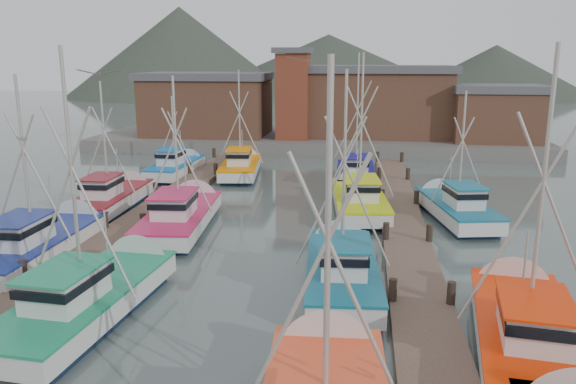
# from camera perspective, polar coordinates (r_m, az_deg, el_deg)

# --- Properties ---
(ground) EXTENTS (260.00, 260.00, 0.00)m
(ground) POSITION_cam_1_polar(r_m,az_deg,el_deg) (22.97, -5.03, -8.96)
(ground) COLOR #50605C
(ground) RESTS_ON ground
(dock_left) EXTENTS (2.30, 46.00, 1.50)m
(dock_left) POSITION_cam_1_polar(r_m,az_deg,el_deg) (28.71, -17.02, -4.45)
(dock_left) COLOR #4F3B30
(dock_left) RESTS_ON ground
(dock_right) EXTENTS (2.30, 46.00, 1.50)m
(dock_right) POSITION_cam_1_polar(r_m,az_deg,el_deg) (26.25, 12.14, -5.82)
(dock_right) COLOR #4F3B30
(dock_right) RESTS_ON ground
(quay) EXTENTS (44.00, 16.00, 1.20)m
(quay) POSITION_cam_1_polar(r_m,az_deg,el_deg) (58.47, 2.96, 5.36)
(quay) COLOR slate
(quay) RESTS_ON ground
(shed_left) EXTENTS (12.72, 8.48, 6.20)m
(shed_left) POSITION_cam_1_polar(r_m,az_deg,el_deg) (58.07, -8.18, 8.90)
(shed_left) COLOR brown
(shed_left) RESTS_ON quay
(shed_center) EXTENTS (14.84, 9.54, 6.90)m
(shed_center) POSITION_cam_1_polar(r_m,az_deg,el_deg) (57.86, 9.01, 9.20)
(shed_center) COLOR brown
(shed_center) RESTS_ON quay
(shed_right) EXTENTS (8.48, 6.36, 5.20)m
(shed_right) POSITION_cam_1_polar(r_m,az_deg,el_deg) (56.25, 20.40, 7.56)
(shed_right) COLOR brown
(shed_right) RESTS_ON quay
(lookout_tower) EXTENTS (3.60, 3.60, 8.50)m
(lookout_tower) POSITION_cam_1_polar(r_m,az_deg,el_deg) (54.23, 0.52, 10.01)
(lookout_tower) COLOR brown
(lookout_tower) RESTS_ON quay
(distant_hills) EXTENTS (175.00, 140.00, 42.00)m
(distant_hills) POSITION_cam_1_polar(r_m,az_deg,el_deg) (144.63, 0.77, 9.88)
(distant_hills) COLOR #3A4338
(distant_hills) RESTS_ON ground
(boat_4) EXTENTS (3.94, 9.36, 9.90)m
(boat_4) POSITION_cam_1_polar(r_m,az_deg,el_deg) (20.97, -19.02, -9.88)
(boat_4) COLOR #102038
(boat_4) RESTS_ON ground
(boat_5) EXTENTS (3.61, 8.74, 9.06)m
(boat_5) POSITION_cam_1_polar(r_m,az_deg,el_deg) (22.43, 5.45, -7.66)
(boat_5) COLOR #102038
(boat_5) RESTS_ON ground
(boat_6) EXTENTS (3.68, 9.16, 8.88)m
(boat_6) POSITION_cam_1_polar(r_m,az_deg,el_deg) (27.63, -23.65, -4.68)
(boat_6) COLOR #102038
(boat_6) RESTS_ON ground
(boat_7) EXTENTS (3.99, 9.29, 9.91)m
(boat_7) POSITION_cam_1_polar(r_m,az_deg,el_deg) (19.11, 22.82, -12.55)
(boat_7) COLOR #102038
(boat_7) RESTS_ON ground
(boat_8) EXTENTS (3.62, 9.45, 8.73)m
(boat_8) POSITION_cam_1_polar(r_m,az_deg,el_deg) (30.16, -10.67, -2.31)
(boat_8) COLOR #102038
(boat_8) RESTS_ON ground
(boat_9) EXTENTS (3.91, 9.28, 9.84)m
(boat_9) POSITION_cam_1_polar(r_m,az_deg,el_deg) (33.29, 7.13, -0.69)
(boat_9) COLOR #102038
(boat_9) RESTS_ON ground
(boat_10) EXTENTS (3.37, 8.47, 8.17)m
(boat_10) POSITION_cam_1_polar(r_m,az_deg,el_deg) (34.99, -17.32, -0.52)
(boat_10) COLOR #102038
(boat_10) RESTS_ON ground
(boat_11) EXTENTS (3.96, 8.41, 7.74)m
(boat_11) POSITION_cam_1_polar(r_m,az_deg,el_deg) (32.55, 16.48, -1.48)
(boat_11) COLOR #102038
(boat_11) RESTS_ON ground
(boat_12) EXTENTS (3.53, 8.65, 8.63)m
(boat_12) POSITION_cam_1_polar(r_m,az_deg,el_deg) (43.33, -4.76, 2.63)
(boat_12) COLOR #102038
(boat_12) RESTS_ON ground
(boat_13) EXTENTS (3.86, 8.55, 9.81)m
(boat_13) POSITION_cam_1_polar(r_m,az_deg,el_deg) (40.30, 6.88, 1.77)
(boat_13) COLOR #102038
(boat_13) RESTS_ON ground
(boat_14) EXTENTS (2.78, 7.85, 6.64)m
(boat_14) POSITION_cam_1_polar(r_m,az_deg,el_deg) (43.79, -11.14, 2.53)
(boat_14) COLOR #102038
(boat_14) RESTS_ON ground
(gull_near) EXTENTS (1.54, 0.60, 0.24)m
(gull_near) POSITION_cam_1_polar(r_m,az_deg,el_deg) (19.67, -18.59, 11.39)
(gull_near) COLOR gray
(gull_near) RESTS_ON ground
(gull_far) EXTENTS (1.55, 0.63, 0.24)m
(gull_far) POSITION_cam_1_polar(r_m,az_deg,el_deg) (20.80, 1.97, 13.28)
(gull_far) COLOR gray
(gull_far) RESTS_ON ground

